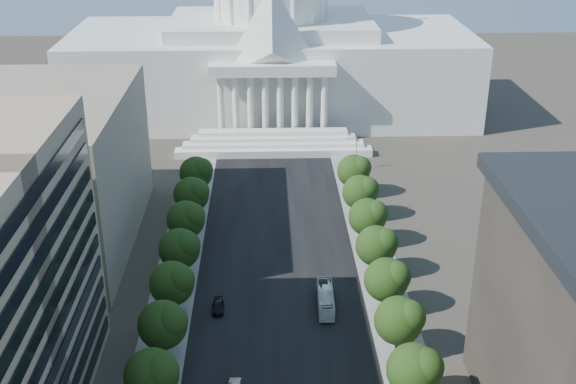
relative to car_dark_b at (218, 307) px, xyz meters
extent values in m
cube|color=black|center=(10.56, 16.99, -0.70)|extent=(30.00, 260.00, 0.01)
cube|color=gray|center=(-8.44, 16.99, -0.70)|extent=(8.00, 260.00, 0.02)
cube|color=gray|center=(29.56, 16.99, -0.70)|extent=(8.00, 260.00, 0.02)
cube|color=white|center=(10.56, 111.99, 11.80)|extent=(120.00, 50.00, 25.00)
cube|color=white|center=(10.56, 111.99, 26.30)|extent=(60.00, 40.00, 4.00)
cube|color=white|center=(10.56, 84.99, 19.80)|extent=(34.00, 8.00, 3.00)
cube|color=gray|center=(-37.44, 26.99, 14.30)|extent=(38.00, 52.00, 30.00)
sphere|color=black|center=(-7.44, -25.01, 5.47)|extent=(7.60, 7.60, 7.60)
sphere|color=black|center=(-6.11, -25.77, 6.61)|extent=(5.32, 5.32, 5.32)
cylinder|color=#33261C|center=(-7.44, -13.01, 0.77)|extent=(0.56, 0.56, 2.94)
sphere|color=black|center=(-7.44, -13.01, 5.47)|extent=(7.60, 7.60, 7.60)
sphere|color=black|center=(-6.11, -13.77, 6.61)|extent=(5.32, 5.32, 5.32)
cylinder|color=#33261C|center=(-7.44, -1.01, 0.77)|extent=(0.56, 0.56, 2.94)
sphere|color=black|center=(-7.44, -1.01, 5.47)|extent=(7.60, 7.60, 7.60)
sphere|color=black|center=(-6.11, -1.77, 6.61)|extent=(5.32, 5.32, 5.32)
cylinder|color=#33261C|center=(-7.44, 10.99, 0.77)|extent=(0.56, 0.56, 2.94)
sphere|color=black|center=(-7.44, 10.99, 5.47)|extent=(7.60, 7.60, 7.60)
sphere|color=black|center=(-6.11, 10.23, 6.61)|extent=(5.32, 5.32, 5.32)
cylinder|color=#33261C|center=(-7.44, 22.99, 0.77)|extent=(0.56, 0.56, 2.94)
sphere|color=black|center=(-7.44, 22.99, 5.47)|extent=(7.60, 7.60, 7.60)
sphere|color=black|center=(-6.11, 22.23, 6.61)|extent=(5.32, 5.32, 5.32)
cylinder|color=#33261C|center=(-7.44, 34.99, 0.77)|extent=(0.56, 0.56, 2.94)
sphere|color=black|center=(-7.44, 34.99, 5.47)|extent=(7.60, 7.60, 7.60)
sphere|color=black|center=(-6.11, 34.23, 6.61)|extent=(5.32, 5.32, 5.32)
cylinder|color=#33261C|center=(-7.44, 46.99, 0.77)|extent=(0.56, 0.56, 2.94)
sphere|color=black|center=(-7.44, 46.99, 5.47)|extent=(7.60, 7.60, 7.60)
sphere|color=black|center=(-6.11, 46.23, 6.61)|extent=(5.32, 5.32, 5.32)
sphere|color=black|center=(28.56, -25.01, 5.47)|extent=(7.60, 7.60, 7.60)
sphere|color=black|center=(29.89, -25.77, 6.61)|extent=(5.32, 5.32, 5.32)
cylinder|color=#33261C|center=(28.56, -13.01, 0.77)|extent=(0.56, 0.56, 2.94)
sphere|color=black|center=(28.56, -13.01, 5.47)|extent=(7.60, 7.60, 7.60)
sphere|color=black|center=(29.89, -13.77, 6.61)|extent=(5.32, 5.32, 5.32)
cylinder|color=#33261C|center=(28.56, -1.01, 0.77)|extent=(0.56, 0.56, 2.94)
sphere|color=black|center=(28.56, -1.01, 5.47)|extent=(7.60, 7.60, 7.60)
sphere|color=black|center=(29.89, -1.77, 6.61)|extent=(5.32, 5.32, 5.32)
cylinder|color=#33261C|center=(28.56, 10.99, 0.77)|extent=(0.56, 0.56, 2.94)
sphere|color=black|center=(28.56, 10.99, 5.47)|extent=(7.60, 7.60, 7.60)
sphere|color=black|center=(29.89, 10.23, 6.61)|extent=(5.32, 5.32, 5.32)
cylinder|color=#33261C|center=(28.56, 22.99, 0.77)|extent=(0.56, 0.56, 2.94)
sphere|color=black|center=(28.56, 22.99, 5.47)|extent=(7.60, 7.60, 7.60)
sphere|color=black|center=(29.89, 22.23, 6.61)|extent=(5.32, 5.32, 5.32)
cylinder|color=#33261C|center=(28.56, 34.99, 0.77)|extent=(0.56, 0.56, 2.94)
sphere|color=black|center=(28.56, 34.99, 5.47)|extent=(7.60, 7.60, 7.60)
sphere|color=black|center=(29.89, 34.23, 6.61)|extent=(5.32, 5.32, 5.32)
cylinder|color=#33261C|center=(28.56, 46.99, 0.77)|extent=(0.56, 0.56, 2.94)
sphere|color=black|center=(28.56, 46.99, 5.47)|extent=(7.60, 7.60, 7.60)
sphere|color=black|center=(29.89, 46.23, 6.61)|extent=(5.32, 5.32, 5.32)
cylinder|color=gray|center=(31.06, -13.01, 3.80)|extent=(0.18, 0.18, 9.00)
cylinder|color=gray|center=(29.86, -13.01, 8.10)|extent=(2.40, 0.14, 0.14)
sphere|color=gray|center=(28.76, -13.01, 8.00)|extent=(0.44, 0.44, 0.44)
cylinder|color=gray|center=(31.06, 11.99, 3.80)|extent=(0.18, 0.18, 9.00)
cylinder|color=gray|center=(29.86, 11.99, 8.10)|extent=(2.40, 0.14, 0.14)
sphere|color=gray|center=(28.76, 11.99, 8.00)|extent=(0.44, 0.44, 0.44)
cylinder|color=gray|center=(31.06, 36.99, 3.80)|extent=(0.18, 0.18, 9.00)
cylinder|color=gray|center=(29.86, 36.99, 8.10)|extent=(2.40, 0.14, 0.14)
sphere|color=gray|center=(28.76, 36.99, 8.00)|extent=(0.44, 0.44, 0.44)
cylinder|color=gray|center=(31.06, 61.99, 3.80)|extent=(0.18, 0.18, 9.00)
cylinder|color=gray|center=(29.86, 61.99, 8.10)|extent=(2.40, 0.14, 0.14)
sphere|color=gray|center=(28.76, 61.99, 8.00)|extent=(0.44, 0.44, 0.44)
imported|color=black|center=(0.00, 0.00, 0.00)|extent=(2.12, 4.90, 1.40)
imported|color=white|center=(18.55, 0.69, 0.86)|extent=(2.95, 11.27, 3.12)
camera|label=1|loc=(8.65, -105.10, 68.57)|focal=45.00mm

